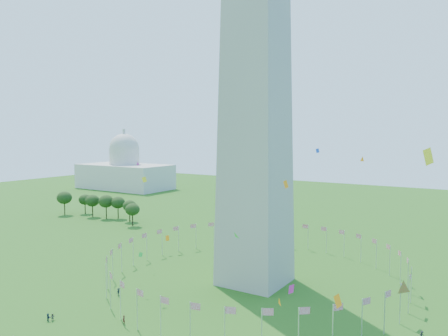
{
  "coord_description": "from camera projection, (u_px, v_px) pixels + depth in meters",
  "views": [
    {
      "loc": [
        56.03,
        -54.99,
        41.51
      ],
      "look_at": [
        -0.69,
        35.0,
        32.94
      ],
      "focal_mm": 35.0,
      "sensor_mm": 36.0,
      "label": 1
    }
  ],
  "objects": [
    {
      "name": "flag_ring",
      "position": [
        255.0,
        266.0,
        121.28
      ],
      "size": [
        80.24,
        80.24,
        9.0
      ],
      "color": "silver",
      "rests_on": "ground"
    },
    {
      "name": "capitol_building",
      "position": [
        124.0,
        158.0,
        325.09
      ],
      "size": [
        70.0,
        35.0,
        46.0
      ],
      "primitive_type": null,
      "color": "beige",
      "rests_on": "ground"
    },
    {
      "name": "kites_aloft",
      "position": [
        266.0,
        238.0,
        87.98
      ],
      "size": [
        102.23,
        65.62,
        35.75
      ],
      "color": "green",
      "rests_on": "ground"
    },
    {
      "name": "tree_line_west",
      "position": [
        101.0,
        207.0,
        212.45
      ],
      "size": [
        55.36,
        15.41,
        11.68
      ],
      "color": "#264717",
      "rests_on": "ground"
    }
  ]
}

